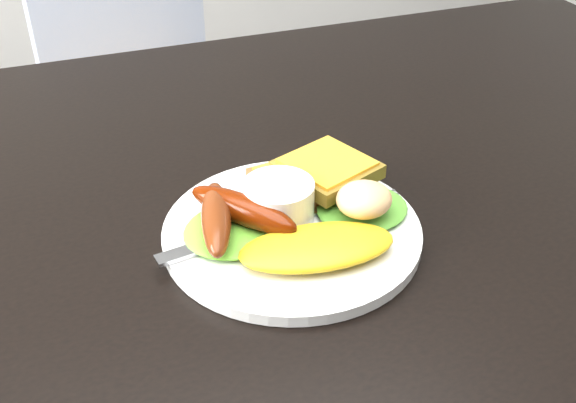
% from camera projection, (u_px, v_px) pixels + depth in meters
% --- Properties ---
extents(dining_table, '(1.20, 0.80, 0.04)m').
position_uv_depth(dining_table, '(338.00, 181.00, 0.73)').
color(dining_table, black).
rests_on(dining_table, ground).
extents(dining_chair, '(0.46, 0.46, 0.05)m').
position_uv_depth(dining_chair, '(145.00, 126.00, 1.43)').
color(dining_chair, tan).
rests_on(dining_chair, ground).
extents(person, '(0.51, 0.37, 1.32)m').
position_uv_depth(person, '(392.00, 34.00, 1.29)').
color(person, '#2A5581').
rests_on(person, ground).
extents(plate, '(0.23, 0.23, 0.01)m').
position_uv_depth(plate, '(292.00, 231.00, 0.61)').
color(plate, white).
rests_on(plate, dining_table).
extents(lettuce_left, '(0.11, 0.11, 0.01)m').
position_uv_depth(lettuce_left, '(236.00, 229.00, 0.59)').
color(lettuce_left, green).
rests_on(lettuce_left, plate).
extents(lettuce_right, '(0.09, 0.09, 0.01)m').
position_uv_depth(lettuce_right, '(362.00, 208.00, 0.62)').
color(lettuce_right, '#548932').
rests_on(lettuce_right, plate).
extents(omelette, '(0.14, 0.08, 0.02)m').
position_uv_depth(omelette, '(317.00, 247.00, 0.56)').
color(omelette, '#FFF931').
rests_on(omelette, plate).
extents(sausage_a, '(0.05, 0.11, 0.03)m').
position_uv_depth(sausage_a, '(216.00, 218.00, 0.58)').
color(sausage_a, brown).
rests_on(sausage_a, lettuce_left).
extents(sausage_b, '(0.09, 0.11, 0.03)m').
position_uv_depth(sausage_b, '(243.00, 209.00, 0.59)').
color(sausage_b, '#611C01').
rests_on(sausage_b, lettuce_left).
extents(ramekin, '(0.08, 0.08, 0.04)m').
position_uv_depth(ramekin, '(279.00, 202.00, 0.60)').
color(ramekin, white).
rests_on(ramekin, plate).
extents(toast_a, '(0.09, 0.09, 0.01)m').
position_uv_depth(toast_a, '(300.00, 183.00, 0.65)').
color(toast_a, '#94461D').
rests_on(toast_a, plate).
extents(toast_b, '(0.10, 0.10, 0.01)m').
position_uv_depth(toast_b, '(327.00, 170.00, 0.65)').
color(toast_b, olive).
rests_on(toast_b, toast_a).
extents(potato_salad, '(0.06, 0.06, 0.03)m').
position_uv_depth(potato_salad, '(364.00, 199.00, 0.60)').
color(potato_salad, '#F8F8A7').
rests_on(potato_salad, lettuce_right).
extents(fork, '(0.18, 0.04, 0.00)m').
position_uv_depth(fork, '(251.00, 231.00, 0.59)').
color(fork, '#ADAFB7').
rests_on(fork, plate).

